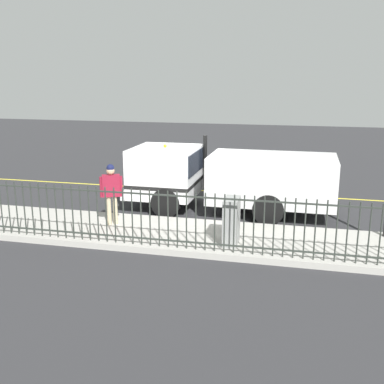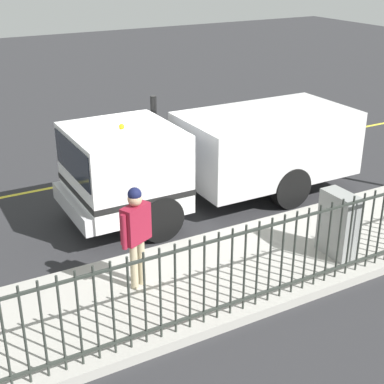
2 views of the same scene
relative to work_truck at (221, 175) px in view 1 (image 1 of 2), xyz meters
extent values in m
plane|color=#2B2B2D|center=(0.05, -1.01, -1.26)|extent=(58.19, 58.19, 0.00)
cube|color=#A3A099|center=(2.85, -1.01, -1.18)|extent=(2.72, 26.45, 0.17)
cube|color=yellow|center=(-2.71, -1.01, -1.26)|extent=(0.12, 23.81, 0.01)
cube|color=white|center=(-0.01, -1.91, 0.04)|extent=(2.28, 2.15, 1.64)
cube|color=black|center=(-0.01, -1.91, 0.40)|extent=(2.10, 2.19, 0.72)
cube|color=silver|center=(0.02, 1.69, -0.03)|extent=(2.30, 4.02, 1.50)
cube|color=silver|center=(-0.02, -3.06, -0.63)|extent=(2.15, 0.22, 0.36)
cube|color=black|center=(-0.01, -1.91, -0.32)|extent=(2.30, 2.17, 0.12)
cylinder|color=black|center=(1.00, -1.60, -0.78)|extent=(0.31, 0.96, 0.96)
cylinder|color=black|center=(-1.02, -1.58, -0.78)|extent=(0.31, 0.96, 0.96)
cylinder|color=black|center=(1.03, 1.68, -0.78)|extent=(0.31, 0.96, 0.96)
cylinder|color=black|center=(-1.00, 1.70, -0.78)|extent=(0.31, 0.96, 0.96)
sphere|color=orange|center=(-0.01, -1.91, 0.91)|extent=(0.12, 0.12, 0.12)
cylinder|color=black|center=(-0.99, -0.74, 0.20)|extent=(0.14, 0.14, 1.97)
cube|color=maroon|center=(2.58, -2.79, 0.08)|extent=(0.42, 0.56, 0.64)
sphere|color=tan|center=(2.58, -2.79, 0.52)|extent=(0.24, 0.24, 0.24)
sphere|color=#14193F|center=(2.58, -2.79, 0.61)|extent=(0.23, 0.23, 0.23)
cylinder|color=tan|center=(2.62, -2.87, -0.66)|extent=(0.13, 0.13, 0.86)
cylinder|color=tan|center=(2.55, -2.71, -0.66)|extent=(0.13, 0.13, 0.86)
cylinder|color=maroon|center=(2.70, -3.05, 0.05)|extent=(0.09, 0.09, 0.61)
cylinder|color=maroon|center=(2.46, -2.53, 0.05)|extent=(0.09, 0.09, 0.61)
cylinder|color=#2D332D|center=(4.02, -5.48, -0.35)|extent=(0.04, 0.04, 1.50)
cylinder|color=#2D332D|center=(4.02, -5.24, -0.35)|extent=(0.04, 0.04, 1.50)
cylinder|color=#2D332D|center=(4.02, -5.00, -0.35)|extent=(0.04, 0.04, 1.50)
cylinder|color=#2D332D|center=(4.02, -4.75, -0.35)|extent=(0.04, 0.04, 1.50)
cylinder|color=#2D332D|center=(4.02, -4.51, -0.35)|extent=(0.04, 0.04, 1.50)
cylinder|color=#2D332D|center=(4.02, -4.27, -0.35)|extent=(0.04, 0.04, 1.50)
cylinder|color=#2D332D|center=(4.02, -4.03, -0.35)|extent=(0.04, 0.04, 1.50)
cylinder|color=#2D332D|center=(4.02, -3.79, -0.35)|extent=(0.04, 0.04, 1.50)
cylinder|color=#2D332D|center=(4.02, -3.55, -0.35)|extent=(0.04, 0.04, 1.50)
cylinder|color=#2D332D|center=(4.02, -3.30, -0.35)|extent=(0.04, 0.04, 1.50)
cylinder|color=#2D332D|center=(4.02, -3.06, -0.35)|extent=(0.04, 0.04, 1.50)
cylinder|color=#2D332D|center=(4.02, -2.82, -0.35)|extent=(0.04, 0.04, 1.50)
cylinder|color=#2D332D|center=(4.02, -2.58, -0.35)|extent=(0.04, 0.04, 1.50)
cylinder|color=#2D332D|center=(4.02, -2.34, -0.35)|extent=(0.04, 0.04, 1.50)
cylinder|color=#2D332D|center=(4.02, -2.10, -0.35)|extent=(0.04, 0.04, 1.50)
cylinder|color=#2D332D|center=(4.02, -1.85, -0.35)|extent=(0.04, 0.04, 1.50)
cylinder|color=#2D332D|center=(4.02, -1.61, -0.35)|extent=(0.04, 0.04, 1.50)
cylinder|color=#2D332D|center=(4.02, -1.37, -0.35)|extent=(0.04, 0.04, 1.50)
cylinder|color=#2D332D|center=(4.02, -1.13, -0.35)|extent=(0.04, 0.04, 1.50)
cylinder|color=#2D332D|center=(4.02, -0.89, -0.35)|extent=(0.04, 0.04, 1.50)
cylinder|color=#2D332D|center=(4.02, -0.64, -0.35)|extent=(0.04, 0.04, 1.50)
cylinder|color=#2D332D|center=(4.02, -0.40, -0.35)|extent=(0.04, 0.04, 1.50)
cylinder|color=#2D332D|center=(4.02, -0.16, -0.35)|extent=(0.04, 0.04, 1.50)
cylinder|color=#2D332D|center=(4.02, 0.08, -0.35)|extent=(0.04, 0.04, 1.50)
cylinder|color=#2D332D|center=(4.02, 0.32, -0.35)|extent=(0.04, 0.04, 1.50)
cylinder|color=#2D332D|center=(4.02, 0.56, -0.35)|extent=(0.04, 0.04, 1.50)
cylinder|color=#2D332D|center=(4.02, 0.81, -0.35)|extent=(0.04, 0.04, 1.50)
cylinder|color=#2D332D|center=(4.02, 1.05, -0.35)|extent=(0.04, 0.04, 1.50)
cylinder|color=#2D332D|center=(4.02, 1.29, -0.35)|extent=(0.04, 0.04, 1.50)
cylinder|color=#2D332D|center=(4.02, 1.53, -0.35)|extent=(0.04, 0.04, 1.50)
cylinder|color=#2D332D|center=(4.02, 1.77, -0.35)|extent=(0.04, 0.04, 1.50)
cylinder|color=#2D332D|center=(4.02, 2.01, -0.35)|extent=(0.04, 0.04, 1.50)
cylinder|color=#2D332D|center=(4.02, 2.26, -0.35)|extent=(0.04, 0.04, 1.50)
cylinder|color=#2D332D|center=(4.02, 2.50, -0.35)|extent=(0.04, 0.04, 1.50)
cylinder|color=#2D332D|center=(4.02, 2.74, -0.35)|extent=(0.04, 0.04, 1.50)
cylinder|color=#2D332D|center=(4.02, 2.98, -0.35)|extent=(0.04, 0.04, 1.50)
cylinder|color=#2D332D|center=(4.02, 3.22, -0.35)|extent=(0.04, 0.04, 1.50)
cylinder|color=#2D332D|center=(4.02, 3.47, -0.35)|extent=(0.04, 0.04, 1.50)
cylinder|color=#2D332D|center=(4.02, 3.71, -0.35)|extent=(0.04, 0.04, 1.50)
cylinder|color=#2D332D|center=(4.02, 3.95, -0.35)|extent=(0.04, 0.04, 1.50)
cylinder|color=#2D332D|center=(4.02, 4.19, -0.35)|extent=(0.04, 0.04, 1.50)
cylinder|color=#2D332D|center=(4.02, 4.43, -0.35)|extent=(0.04, 0.04, 1.50)
cube|color=#2D332D|center=(4.02, -1.01, 0.28)|extent=(0.04, 22.48, 0.04)
cube|color=#2D332D|center=(4.02, -1.01, -0.91)|extent=(0.04, 22.48, 0.04)
cube|color=gray|center=(3.40, 0.89, -0.47)|extent=(0.75, 0.37, 1.24)
cone|color=orange|center=(-1.66, -1.83, -0.94)|extent=(0.45, 0.45, 0.65)
camera|label=1|loc=(14.70, 2.53, 3.19)|focal=42.92mm
camera|label=2|loc=(10.16, -5.98, 4.21)|focal=52.60mm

